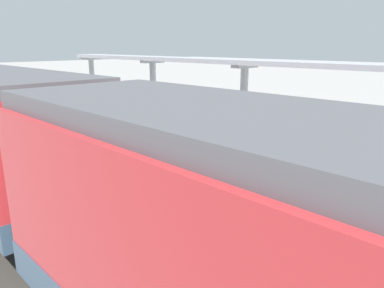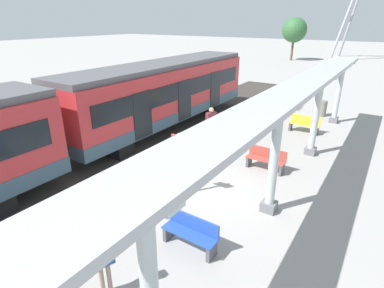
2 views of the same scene
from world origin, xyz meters
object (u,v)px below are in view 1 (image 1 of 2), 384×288
platform_info_sign (204,142)px  passenger_by_the_benches (357,180)px  canopy_pillar_fourth (153,98)px  bench_mid_platform (290,172)px  canopy_pillar_fifth (93,89)px  trash_bin (73,111)px  passenger_waiting_near_edge (80,132)px  bench_far_end (104,121)px  bench_extra_slot (172,140)px  canopy_pillar_third (243,112)px

platform_info_sign → passenger_by_the_benches: bearing=-76.4°
canopy_pillar_fourth → bench_mid_platform: bearing=-98.2°
bench_mid_platform → passenger_by_the_benches: passenger_by_the_benches is taller
canopy_pillar_fifth → bench_mid_platform: size_ratio=2.28×
trash_bin → passenger_waiting_near_edge: 8.27m
trash_bin → bench_far_end: bearing=-92.4°
bench_extra_slot → trash_bin: (0.26, 8.75, 0.03)m
canopy_pillar_fifth → passenger_waiting_near_edge: bearing=-123.5°
canopy_pillar_third → canopy_pillar_fourth: bearing=90.0°
bench_extra_slot → bench_mid_platform: bearing=-90.1°
platform_info_sign → canopy_pillar_fourth: bearing=64.3°
canopy_pillar_third → trash_bin: canopy_pillar_third is taller
trash_bin → platform_info_sign: bearing=-99.2°
canopy_pillar_fifth → platform_info_sign: size_ratio=1.56×
bench_mid_platform → passenger_waiting_near_edge: (-3.21, 6.55, 0.64)m
canopy_pillar_fourth → bench_extra_slot: (-1.11, -2.48, -1.30)m
bench_far_end → platform_info_sign: (-1.83, -8.60, 0.89)m
bench_mid_platform → bench_far_end: bearing=89.3°
canopy_pillar_fifth → passenger_by_the_benches: bearing=-96.8°
bench_extra_slot → bench_far_end: bearing=88.8°
bench_extra_slot → passenger_by_the_benches: size_ratio=0.96×
canopy_pillar_third → bench_mid_platform: size_ratio=2.28×
bench_far_end → canopy_pillar_third: bearing=-82.8°
trash_bin → canopy_pillar_fifth: bearing=-47.9°
trash_bin → passenger_waiting_near_edge: bearing=-115.0°
canopy_pillar_fourth → bench_mid_platform: canopy_pillar_fourth is taller
passenger_by_the_benches → trash_bin: bearing=86.6°
bench_far_end → canopy_pillar_fourth: bearing=-70.0°
passenger_waiting_near_edge → passenger_by_the_benches: (2.51, -8.76, -0.10)m
canopy_pillar_fourth → canopy_pillar_fifth: bearing=90.0°
canopy_pillar_fourth → trash_bin: 6.45m
canopy_pillar_third → bench_mid_platform: (-1.12, -2.66, -1.30)m
canopy_pillar_third → trash_bin: bearing=94.3°
trash_bin → platform_info_sign: size_ratio=0.43×
canopy_pillar_third → canopy_pillar_fourth: (0.00, 5.11, 0.00)m
bench_far_end → trash_bin: trash_bin is taller
bench_extra_slot → passenger_waiting_near_edge: bearing=158.6°
canopy_pillar_fourth → bench_mid_platform: 7.95m
passenger_by_the_benches → canopy_pillar_fifth: bearing=83.2°
canopy_pillar_fourth → platform_info_sign: canopy_pillar_fourth is taller
bench_mid_platform → trash_bin: trash_bin is taller
canopy_pillar_fifth → bench_far_end: 3.07m
canopy_pillar_third → passenger_waiting_near_edge: 5.86m
bench_far_end → bench_extra_slot: same height
canopy_pillar_third → trash_bin: 11.48m
canopy_pillar_fourth → passenger_by_the_benches: canopy_pillar_fourth is taller
canopy_pillar_fifth → platform_info_sign: bearing=-104.1°
passenger_by_the_benches → passenger_waiting_near_edge: bearing=106.0°
bench_mid_platform → passenger_by_the_benches: 2.38m
platform_info_sign → passenger_waiting_near_edge: 4.90m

